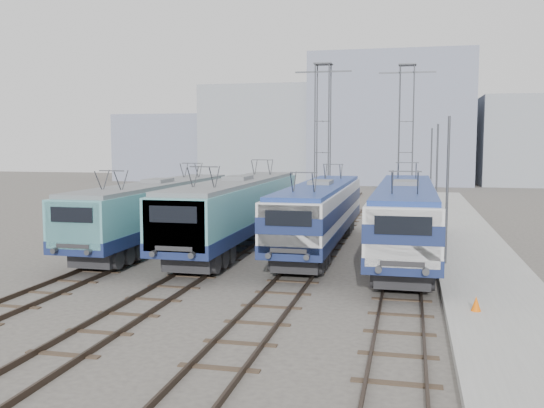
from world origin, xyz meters
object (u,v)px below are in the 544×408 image
(mast_rear, at_px, (431,170))
(locomotive_far_left, at_px, (157,208))
(mast_front, at_px, (447,194))
(locomotive_center_right, at_px, (320,209))
(locomotive_far_right, at_px, (405,213))
(mast_mid, at_px, (437,178))
(safety_cone, at_px, (476,304))
(locomotive_center_left, at_px, (237,207))
(catenary_tower_west, at_px, (323,132))
(catenary_tower_east, at_px, (406,132))

(mast_rear, bearing_deg, locomotive_far_left, -125.74)
(mast_front, distance_m, mast_rear, 24.00)
(locomotive_center_right, relative_size, locomotive_far_right, 0.96)
(mast_mid, xyz_separation_m, safety_cone, (0.57, -19.97, -2.96))
(locomotive_center_left, bearing_deg, mast_front, -16.07)
(locomotive_center_right, distance_m, mast_rear, 21.35)
(locomotive_center_right, height_order, mast_rear, mast_rear)
(locomotive_center_left, height_order, locomotive_far_right, locomotive_center_left)
(mast_front, relative_size, mast_rear, 1.00)
(mast_rear, bearing_deg, mast_mid, -90.00)
(locomotive_far_right, bearing_deg, locomotive_center_right, 160.64)
(catenary_tower_west, height_order, safety_cone, catenary_tower_west)
(catenary_tower_west, height_order, mast_mid, catenary_tower_west)
(catenary_tower_east, bearing_deg, mast_front, -84.55)
(locomotive_far_left, xyz_separation_m, locomotive_center_right, (9.00, 0.99, 0.04))
(locomotive_far_left, xyz_separation_m, mast_mid, (15.35, 9.33, 1.30))
(locomotive_far_left, height_order, mast_front, mast_front)
(locomotive_far_left, xyz_separation_m, safety_cone, (15.92, -10.63, -1.66))
(locomotive_far_right, distance_m, catenary_tower_east, 20.39)
(catenary_tower_east, xyz_separation_m, safety_cone, (2.67, -29.97, -6.10))
(locomotive_far_right, relative_size, safety_cone, 37.52)
(locomotive_far_left, distance_m, catenary_tower_east, 23.85)
(mast_mid, bearing_deg, safety_cone, -88.37)
(catenary_tower_west, height_order, mast_rear, catenary_tower_west)
(locomotive_far_right, relative_size, mast_mid, 2.61)
(mast_mid, distance_m, safety_cone, 20.19)
(mast_front, xyz_separation_m, mast_mid, (0.00, 12.00, 0.00))
(mast_front, distance_m, safety_cone, 8.52)
(mast_rear, bearing_deg, safety_cone, -88.98)
(safety_cone, bearing_deg, locomotive_center_right, 120.76)
(locomotive_center_right, relative_size, mast_rear, 2.51)
(locomotive_far_left, bearing_deg, mast_rear, 54.26)
(locomotive_center_left, bearing_deg, mast_rear, 62.54)
(locomotive_far_right, height_order, catenary_tower_east, catenary_tower_east)
(mast_front, bearing_deg, safety_cone, -85.93)
(safety_cone, bearing_deg, catenary_tower_west, 108.15)
(mast_rear, distance_m, safety_cone, 32.11)
(catenary_tower_east, height_order, mast_front, catenary_tower_east)
(mast_front, bearing_deg, mast_mid, 90.00)
(locomotive_center_left, xyz_separation_m, safety_cone, (11.42, -11.09, -1.76))
(locomotive_center_right, distance_m, locomotive_far_right, 4.77)
(locomotive_far_left, bearing_deg, locomotive_center_right, 6.26)
(locomotive_center_right, height_order, catenary_tower_east, catenary_tower_east)
(mast_front, bearing_deg, catenary_tower_east, 95.45)
(catenary_tower_east, bearing_deg, safety_cone, -84.91)
(locomotive_center_left, bearing_deg, catenary_tower_east, 65.13)
(locomotive_far_right, relative_size, mast_rear, 2.61)
(locomotive_center_left, bearing_deg, catenary_tower_west, 82.40)
(catenary_tower_east, xyz_separation_m, mast_rear, (2.10, 2.00, -3.14))
(catenary_tower_west, bearing_deg, catenary_tower_east, 17.10)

